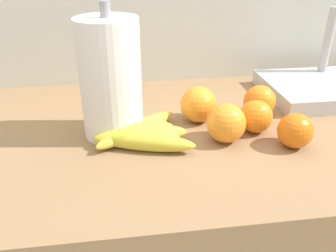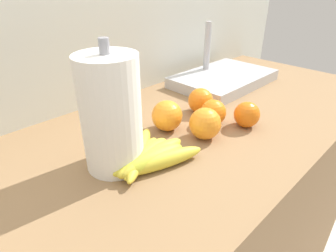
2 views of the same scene
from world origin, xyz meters
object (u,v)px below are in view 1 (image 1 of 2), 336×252
(sink_basin, at_px, (336,87))
(orange_back_left, at_px, (198,105))
(orange_far_right, at_px, (259,101))
(banana_bunch, at_px, (139,135))
(orange_center, at_px, (256,117))
(paper_towel_roll, at_px, (110,79))
(orange_front, at_px, (226,123))
(orange_back_right, at_px, (295,131))

(sink_basin, bearing_deg, orange_back_left, -165.31)
(orange_far_right, xyz_separation_m, sink_basin, (0.26, 0.10, -0.02))
(orange_back_left, height_order, sink_basin, sink_basin)
(banana_bunch, relative_size, orange_back_left, 2.55)
(orange_center, relative_size, sink_basin, 0.19)
(paper_towel_roll, bearing_deg, orange_front, -16.24)
(banana_bunch, distance_m, sink_basin, 0.59)
(banana_bunch, bearing_deg, orange_far_right, 17.90)
(banana_bunch, height_order, orange_back_left, orange_back_left)
(orange_front, xyz_separation_m, paper_towel_roll, (-0.23, 0.07, 0.08))
(banana_bunch, xyz_separation_m, orange_far_right, (0.29, 0.09, 0.02))
(paper_towel_roll, distance_m, sink_basin, 0.63)
(banana_bunch, relative_size, sink_basin, 0.55)
(banana_bunch, xyz_separation_m, paper_towel_roll, (-0.05, 0.06, 0.10))
(orange_back_right, bearing_deg, banana_bunch, 170.25)
(orange_front, bearing_deg, banana_bunch, 176.22)
(orange_front, relative_size, orange_far_right, 1.08)
(orange_back_left, bearing_deg, orange_center, -31.16)
(orange_center, distance_m, sink_basin, 0.35)
(orange_front, distance_m, sink_basin, 0.43)
(banana_bunch, distance_m, orange_back_left, 0.17)
(orange_front, height_order, orange_back_left, orange_back_left)
(banana_bunch, height_order, orange_far_right, orange_far_right)
(orange_back_right, distance_m, orange_far_right, 0.15)
(orange_back_right, distance_m, sink_basin, 0.35)
(banana_bunch, relative_size, orange_far_right, 2.81)
(banana_bunch, bearing_deg, orange_center, 4.31)
(orange_far_right, height_order, paper_towel_roll, paper_towel_roll)
(orange_center, relative_size, orange_back_left, 0.87)
(orange_back_left, distance_m, orange_far_right, 0.15)
(orange_back_left, xyz_separation_m, orange_far_right, (0.15, 0.01, -0.00))
(orange_back_left, xyz_separation_m, sink_basin, (0.41, 0.11, -0.02))
(orange_far_right, bearing_deg, orange_back_right, -83.05)
(banana_bunch, relative_size, paper_towel_roll, 0.77)
(banana_bunch, distance_m, orange_back_right, 0.32)
(orange_back_right, xyz_separation_m, orange_center, (-0.06, 0.07, 0.00))
(banana_bunch, xyz_separation_m, orange_back_left, (0.14, 0.09, 0.02))
(orange_back_left, bearing_deg, orange_back_right, -40.04)
(orange_far_right, distance_m, paper_towel_roll, 0.36)
(orange_front, height_order, orange_far_right, orange_front)
(orange_far_right, bearing_deg, paper_towel_roll, -173.42)
(paper_towel_roll, bearing_deg, orange_far_right, 6.58)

